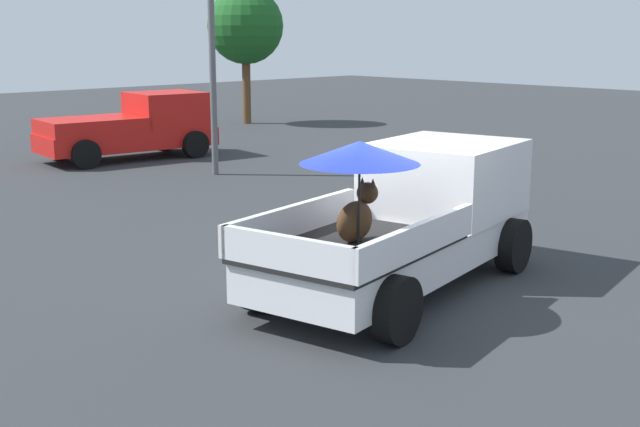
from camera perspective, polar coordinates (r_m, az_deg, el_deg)
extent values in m
plane|color=#2D3033|center=(11.47, 5.31, -5.26)|extent=(80.00, 80.00, 0.00)
cylinder|color=black|center=(13.30, 5.39, -0.98)|extent=(0.84, 0.44, 0.80)
cylinder|color=black|center=(12.49, 13.24, -2.16)|extent=(0.84, 0.44, 0.80)
cylinder|color=black|center=(10.49, -4.09, -4.65)|extent=(0.84, 0.44, 0.80)
cylinder|color=black|center=(9.44, 5.29, -6.64)|extent=(0.84, 0.44, 0.80)
cube|color=white|center=(11.31, 5.36, -2.50)|extent=(5.26, 2.78, 0.50)
cube|color=white|center=(12.36, 8.64, 2.44)|extent=(2.44, 2.25, 1.08)
cube|color=#4C606B|center=(13.22, 10.59, 3.90)|extent=(0.41, 1.70, 0.64)
cube|color=black|center=(10.29, 2.24, -2.37)|extent=(3.12, 2.37, 0.06)
cube|color=white|center=(10.74, -1.89, -0.47)|extent=(2.76, 0.67, 0.40)
cube|color=white|center=(9.78, 6.80, -1.84)|extent=(2.76, 0.67, 0.40)
cube|color=white|center=(9.16, -2.31, -2.76)|extent=(0.47, 1.82, 0.40)
ellipsoid|color=#472D19|center=(10.40, 2.42, -0.56)|extent=(0.73, 0.45, 0.52)
sphere|color=#472D19|center=(10.58, 3.30, 1.43)|extent=(0.33, 0.33, 0.28)
cone|color=#472D19|center=(10.60, 2.94, 2.22)|extent=(0.11, 0.11, 0.12)
cone|color=#472D19|center=(10.52, 3.68, 2.13)|extent=(0.11, 0.11, 0.12)
cylinder|color=black|center=(10.14, 2.72, 0.69)|extent=(0.04, 0.04, 1.07)
cone|color=#1E33B7|center=(10.03, 2.76, 4.24)|extent=(1.76, 1.76, 0.28)
cylinder|color=black|center=(25.18, -10.71, 5.19)|extent=(0.78, 0.34, 0.76)
cylinder|color=black|center=(23.51, -8.62, 4.76)|extent=(0.78, 0.34, 0.76)
cylinder|color=black|center=(23.93, -17.58, 4.46)|extent=(0.78, 0.34, 0.76)
cylinder|color=black|center=(22.17, -15.90, 3.96)|extent=(0.78, 0.34, 0.76)
cube|color=red|center=(23.63, -13.16, 5.03)|extent=(4.97, 2.31, 0.50)
cube|color=red|center=(24.06, -10.63, 7.07)|extent=(2.09, 2.00, 1.00)
cube|color=red|center=(23.19, -15.48, 5.89)|extent=(2.88, 2.08, 0.40)
cylinder|color=#59595B|center=(20.44, -7.41, 8.82)|extent=(0.16, 0.16, 4.42)
cylinder|color=brown|center=(32.09, -5.11, 8.62)|extent=(0.32, 0.32, 2.69)
sphere|color=#19561E|center=(32.02, -5.19, 12.82)|extent=(2.88, 2.88, 2.88)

